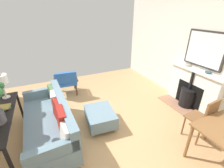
{
  "coord_description": "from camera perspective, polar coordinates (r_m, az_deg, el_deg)",
  "views": [
    {
      "loc": [
        0.77,
        2.6,
        2.32
      ],
      "look_at": [
        -0.51,
        -0.18,
        0.83
      ],
      "focal_mm": 24.18,
      "sensor_mm": 36.0,
      "label": 1
    }
  ],
  "objects": [
    {
      "name": "ground_plane",
      "position": [
        3.57,
        -6.41,
        -14.73
      ],
      "size": [
        5.42,
        5.71,
        0.01
      ],
      "primitive_type": "cube",
      "color": "tan"
    },
    {
      "name": "wall_left",
      "position": [
        4.44,
        28.53,
        11.32
      ],
      "size": [
        0.12,
        5.71,
        2.85
      ],
      "primitive_type": "cube",
      "color": "silver",
      "rests_on": "ground"
    },
    {
      "name": "fireplace",
      "position": [
        4.4,
        27.68,
        -2.27
      ],
      "size": [
        0.6,
        1.43,
        1.04
      ],
      "color": "#93664C",
      "rests_on": "ground"
    },
    {
      "name": "mirror_over_mantel",
      "position": [
        4.16,
        31.68,
        11.05
      ],
      "size": [
        0.04,
        0.95,
        0.83
      ],
      "color": "#2D2823"
    },
    {
      "name": "mantel_bowl_near",
      "position": [
        4.35,
        26.68,
        6.39
      ],
      "size": [
        0.15,
        0.15,
        0.04
      ],
      "color": "#9E9384",
      "rests_on": "fireplace"
    },
    {
      "name": "mantel_bowl_far",
      "position": [
        4.05,
        32.59,
        3.71
      ],
      "size": [
        0.13,
        0.13,
        0.04
      ],
      "color": "#334C56",
      "rests_on": "fireplace"
    },
    {
      "name": "sofa",
      "position": [
        3.26,
        -22.16,
        -13.04
      ],
      "size": [
        0.89,
        2.01,
        0.84
      ],
      "color": "#B2B2B7",
      "rests_on": "ground"
    },
    {
      "name": "ottoman",
      "position": [
        3.4,
        -4.47,
        -12.08
      ],
      "size": [
        0.64,
        0.79,
        0.36
      ],
      "color": "#B2B2B7",
      "rests_on": "ground"
    },
    {
      "name": "armchair_accent",
      "position": [
        4.64,
        -17.0,
        1.15
      ],
      "size": [
        0.72,
        0.65,
        0.79
      ],
      "color": "#4C3321",
      "rests_on": "ground"
    },
    {
      "name": "console_table",
      "position": [
        3.2,
        -36.0,
        -10.81
      ],
      "size": [
        0.35,
        1.63,
        0.76
      ],
      "color": "black",
      "rests_on": "ground"
    },
    {
      "name": "table_lamp_near_end",
      "position": [
        3.53,
        -36.57,
        1.15
      ],
      "size": [
        0.25,
        0.25,
        0.48
      ],
      "color": "beige",
      "rests_on": "console_table"
    },
    {
      "name": "book_stack",
      "position": [
        3.3,
        -36.04,
        -7.3
      ],
      "size": [
        0.27,
        0.23,
        0.04
      ],
      "color": "#4C7056",
      "rests_on": "console_table"
    },
    {
      "name": "dining_chair_near_fireplace",
      "position": [
        3.32,
        31.51,
        -10.62
      ],
      "size": [
        0.43,
        0.43,
        0.93
      ],
      "color": "brown",
      "rests_on": "ground"
    }
  ]
}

